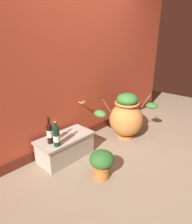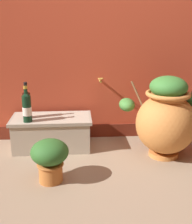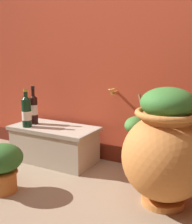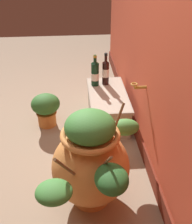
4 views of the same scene
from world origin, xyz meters
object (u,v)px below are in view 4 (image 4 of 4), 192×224
(terracotta_urn, at_px, (91,161))
(wine_bottle_left, at_px, (95,73))
(wine_bottle_middle, at_px, (106,71))
(potted_shrub, at_px, (46,108))

(terracotta_urn, xyz_separation_m, wine_bottle_left, (-1.22, 0.13, 0.09))
(wine_bottle_left, xyz_separation_m, wine_bottle_middle, (-0.02, 0.11, 0.00))
(wine_bottle_middle, bearing_deg, wine_bottle_left, -80.91)
(wine_bottle_left, bearing_deg, potted_shrub, -65.31)
(wine_bottle_left, xyz_separation_m, potted_shrub, (0.23, -0.50, -0.25))
(wine_bottle_left, height_order, potted_shrub, wine_bottle_left)
(terracotta_urn, height_order, potted_shrub, terracotta_urn)
(terracotta_urn, height_order, wine_bottle_left, terracotta_urn)
(terracotta_urn, relative_size, wine_bottle_left, 2.58)
(wine_bottle_middle, bearing_deg, terracotta_urn, -10.88)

